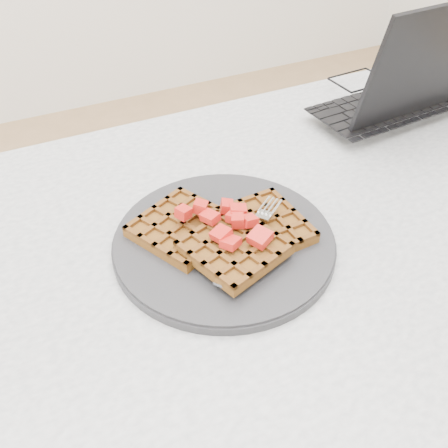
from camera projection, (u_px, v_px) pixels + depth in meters
name	position (u px, v px, depth m)	size (l,w,h in m)	color
table	(276.00, 290.00, 0.78)	(1.20, 0.80, 0.75)	silver
plate	(224.00, 242.00, 0.68)	(0.30, 0.30, 0.02)	#242426
waffles	(225.00, 233.00, 0.67)	(0.23, 0.22, 0.03)	brown
strawberry_pile	(224.00, 216.00, 0.65)	(0.15, 0.15, 0.02)	#A8110F
fork	(253.00, 240.00, 0.66)	(0.02, 0.18, 0.02)	silver
laptop	(390.00, 91.00, 0.97)	(0.36, 0.28, 0.24)	black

